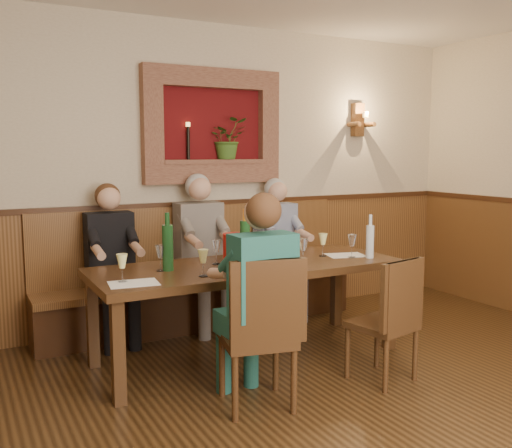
{
  "coord_description": "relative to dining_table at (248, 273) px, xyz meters",
  "views": [
    {
      "loc": [
        -1.99,
        -2.01,
        1.62
      ],
      "look_at": [
        0.1,
        1.9,
        1.05
      ],
      "focal_mm": 40.0,
      "sensor_mm": 36.0,
      "label": 1
    }
  ],
  "objects": [
    {
      "name": "dining_table",
      "position": [
        0.0,
        0.0,
        0.0
      ],
      "size": [
        2.4,
        0.9,
        0.75
      ],
      "color": "#371F10",
      "rests_on": "ground"
    },
    {
      "name": "wine_glass_2",
      "position": [
        0.88,
        -0.17,
        0.17
      ],
      "size": [
        0.08,
        0.08,
        0.19
      ],
      "primitive_type": null,
      "color": "white",
      "rests_on": "dining_table"
    },
    {
      "name": "wine_glass_0",
      "position": [
        -1.02,
        -0.16,
        0.17
      ],
      "size": [
        0.08,
        0.08,
        0.19
      ],
      "primitive_type": null,
      "color": "#F7FA95",
      "rests_on": "dining_table"
    },
    {
      "name": "wine_bottle_green_b",
      "position": [
        -0.63,
        0.05,
        0.25
      ],
      "size": [
        0.09,
        0.09,
        0.43
      ],
      "rotation": [
        0.0,
        0.0,
        0.16
      ],
      "color": "#19471E",
      "rests_on": "dining_table"
    },
    {
      "name": "wine_glass_5",
      "position": [
        -0.48,
        -0.25,
        0.17
      ],
      "size": [
        0.08,
        0.08,
        0.19
      ],
      "primitive_type": null,
      "color": "#F7FA95",
      "rests_on": "dining_table"
    },
    {
      "name": "wine_glass_3",
      "position": [
        -0.68,
        0.07,
        0.17
      ],
      "size": [
        0.08,
        0.08,
        0.19
      ],
      "primitive_type": null,
      "color": "white",
      "rests_on": "dining_table"
    },
    {
      "name": "person_chair_front",
      "position": [
        -0.34,
        -0.78,
        -0.11
      ],
      "size": [
        0.4,
        0.49,
        1.37
      ],
      "color": "navy",
      "rests_on": "ground"
    },
    {
      "name": "wall_niche",
      "position": [
        0.24,
        1.09,
        1.13
      ],
      "size": [
        1.36,
        0.3,
        1.06
      ],
      "color": "#530B0E",
      "rests_on": "ground"
    },
    {
      "name": "bench",
      "position": [
        0.0,
        0.94,
        -0.35
      ],
      "size": [
        3.0,
        0.45,
        1.11
      ],
      "color": "#381E0F",
      "rests_on": "ground"
    },
    {
      "name": "person_bench_right",
      "position": [
        0.78,
        0.84,
        -0.12
      ],
      "size": [
        0.39,
        0.48,
        1.36
      ],
      "color": "navy",
      "rests_on": "ground"
    },
    {
      "name": "chair_near_left",
      "position": [
        -0.35,
        -0.81,
        -0.39
      ],
      "size": [
        0.52,
        0.52,
        0.98
      ],
      "rotation": [
        0.0,
        0.0,
        -0.22
      ],
      "color": "#371F10",
      "rests_on": "ground"
    },
    {
      "name": "tasting_sheet_d",
      "position": [
        -0.24,
        -0.28,
        0.08
      ],
      "size": [
        0.29,
        0.22,
        0.0
      ],
      "primitive_type": "cube",
      "rotation": [
        0.0,
        0.0,
        -0.1
      ],
      "color": "white",
      "rests_on": "dining_table"
    },
    {
      "name": "wine_glass_7",
      "position": [
        -0.17,
        -0.26,
        0.17
      ],
      "size": [
        0.08,
        0.08,
        0.19
      ],
      "primitive_type": null,
      "color": "#F7FA95",
      "rests_on": "dining_table"
    },
    {
      "name": "tasting_sheet_c",
      "position": [
        0.89,
        -0.07,
        0.08
      ],
      "size": [
        0.36,
        0.29,
        0.0
      ],
      "primitive_type": "cube",
      "rotation": [
        0.0,
        0.0,
        -0.26
      ],
      "color": "white",
      "rests_on": "dining_table"
    },
    {
      "name": "spittoon_bucket",
      "position": [
        -0.08,
        0.03,
        0.19
      ],
      "size": [
        0.27,
        0.27,
        0.24
      ],
      "primitive_type": "cylinder",
      "rotation": [
        0.0,
        0.0,
        0.4
      ],
      "color": "red",
      "rests_on": "dining_table"
    },
    {
      "name": "room_shell",
      "position": [
        0.0,
        -1.85,
        1.21
      ],
      "size": [
        6.04,
        6.04,
        2.82
      ],
      "color": "#C2B192",
      "rests_on": "ground"
    },
    {
      "name": "wall_sconce",
      "position": [
        1.9,
        1.08,
        1.27
      ],
      "size": [
        0.25,
        0.2,
        0.35
      ],
      "color": "#523217",
      "rests_on": "ground"
    },
    {
      "name": "wainscoting",
      "position": [
        0.0,
        -1.85,
        -0.09
      ],
      "size": [
        6.02,
        6.02,
        1.15
      ],
      "color": "#523217",
      "rests_on": "ground"
    },
    {
      "name": "wine_glass_9",
      "position": [
        0.02,
        -0.14,
        0.17
      ],
      "size": [
        0.08,
        0.08,
        0.19
      ],
      "primitive_type": null,
      "color": "#F7FA95",
      "rests_on": "dining_table"
    },
    {
      "name": "wine_glass_4",
      "position": [
        0.21,
        0.13,
        0.17
      ],
      "size": [
        0.08,
        0.08,
        0.19
      ],
      "primitive_type": null,
      "color": "#F7FA95",
      "rests_on": "dining_table"
    },
    {
      "name": "tasting_sheet_a",
      "position": [
        -0.97,
        -0.23,
        0.08
      ],
      "size": [
        0.35,
        0.27,
        0.0
      ],
      "primitive_type": "cube",
      "rotation": [
        0.0,
        0.0,
        -0.13
      ],
      "color": "white",
      "rests_on": "dining_table"
    },
    {
      "name": "wine_glass_1",
      "position": [
        -0.22,
        0.1,
        0.17
      ],
      "size": [
        0.08,
        0.08,
        0.19
      ],
      "primitive_type": null,
      "color": "white",
      "rests_on": "dining_table"
    },
    {
      "name": "water_bottle",
      "position": [
        1.0,
        -0.25,
        0.22
      ],
      "size": [
        0.07,
        0.07,
        0.36
      ],
      "rotation": [
        0.0,
        0.0,
        -0.05
      ],
      "color": "silver",
      "rests_on": "dining_table"
    },
    {
      "name": "tasting_sheet_b",
      "position": [
        -0.09,
        -0.14,
        0.08
      ],
      "size": [
        0.3,
        0.22,
        0.0
      ],
      "primitive_type": "cube",
      "rotation": [
        0.0,
        0.0,
        -0.03
      ],
      "color": "white",
      "rests_on": "dining_table"
    },
    {
      "name": "person_bench_mid",
      "position": [
        -0.03,
        0.84,
        -0.09
      ],
      "size": [
        0.42,
        0.51,
        1.42
      ],
      "color": "#4F4B48",
      "rests_on": "ground"
    },
    {
      "name": "wine_glass_8",
      "position": [
        0.4,
        -0.17,
        0.17
      ],
      "size": [
        0.08,
        0.08,
        0.19
      ],
      "primitive_type": null,
      "color": "white",
      "rests_on": "dining_table"
    },
    {
      "name": "person_bench_left",
      "position": [
        -0.84,
        0.84,
        -0.12
      ],
      "size": [
        0.39,
        0.48,
        1.35
      ],
      "color": "black",
      "rests_on": "ground"
    },
    {
      "name": "chair_near_right",
      "position": [
        0.64,
        -0.86,
        -0.42
      ],
      "size": [
        0.47,
        0.47,
        0.89
      ],
      "rotation": [
        0.0,
        0.0,
        0.21
      ],
      "color": "#371F10",
      "rests_on": "ground"
    },
    {
      "name": "wine_glass_6",
      "position": [
        0.7,
        -0.0,
        0.17
      ],
      "size": [
        0.08,
        0.08,
        0.19
      ],
      "primitive_type": null,
      "color": "#F7FA95",
      "rests_on": "dining_table"
    },
    {
      "name": "wine_bottle_green_a",
      "position": [
        -0.03,
        -0.01,
        0.25
      ],
      "size": [
        0.08,
        0.08,
        0.43
      ],
      "rotation": [
        0.0,
        0.0,
        0.08
      ],
      "color": "#19471E",
      "rests_on": "dining_table"
    }
  ]
}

